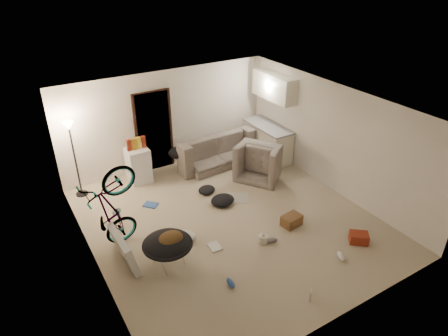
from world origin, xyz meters
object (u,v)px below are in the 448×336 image
bicycle (114,228)px  saucer_chair (168,248)px  tv_box (124,249)px  drink_case_a (292,220)px  mini_fridge (138,165)px  floor_lamp (72,143)px  armchair (263,162)px  juicer (263,239)px  drink_case_b (359,238)px  kitchen_counter (267,142)px  sofa (213,152)px

bicycle → saucer_chair: bearing=-150.4°
tv_box → drink_case_a: (3.31, -0.67, -0.21)m
mini_fridge → tv_box: mini_fridge is taller
floor_lamp → mini_fridge: floor_lamp is taller
armchair → tv_box: size_ratio=1.10×
armchair → floor_lamp: bearing=37.3°
mini_fridge → juicer: 3.71m
drink_case_a → bicycle: bearing=153.4°
drink_case_b → armchair: bearing=130.0°
bicycle → saucer_chair: (0.66, -0.91, -0.10)m
drink_case_b → juicer: juicer is taller
floor_lamp → bicycle: floor_lamp is taller
armchair → bicycle: bearing=68.4°
bicycle → mini_fridge: (1.28, 2.20, -0.05)m
armchair → drink_case_b: bearing=146.3°
armchair → tv_box: bearing=74.6°
tv_box → juicer: bearing=-20.3°
kitchen_counter → bicycle: 5.01m
tv_box → drink_case_a: bearing=-13.1°
kitchen_counter → bicycle: size_ratio=0.82×
mini_fridge → juicer: size_ratio=3.41×
bicycle → tv_box: (0.00, -0.47, -0.16)m
drink_case_a → saucer_chair: bearing=167.4°
drink_case_a → drink_case_b: size_ratio=1.15×
sofa → mini_fridge: 2.01m
sofa → saucer_chair: saucer_chair is taller
kitchen_counter → drink_case_a: (-1.42, -2.79, -0.33)m
mini_fridge → armchair: bearing=-24.9°
drink_case_a → sofa: bearing=82.7°
saucer_chair → tv_box: 0.80m
drink_case_b → juicer: bearing=-170.7°
kitchen_counter → armchair: bearing=-132.6°
armchair → bicycle: 4.15m
tv_box → juicer: tv_box is taller
armchair → mini_fridge: mini_fridge is taller
saucer_chair → drink_case_b: size_ratio=2.56×
bicycle → tv_box: size_ratio=1.89×
drink_case_b → floor_lamp: bearing=172.1°
bicycle → tv_box: 0.50m
armchair → saucer_chair: bearing=84.0°
sofa → tv_box: 4.17m
sofa → armchair: size_ratio=2.03×
floor_lamp → saucer_chair: 3.42m
saucer_chair → drink_case_b: (3.41, -1.33, -0.28)m
floor_lamp → kitchen_counter: bearing=-7.7°
floor_lamp → bicycle: bearing=-87.5°
armchair → saucer_chair: size_ratio=1.19×
floor_lamp → kitchen_counter: size_ratio=1.21×
armchair → drink_case_b: (0.03, -3.14, -0.24)m
drink_case_a → juicer: 0.86m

